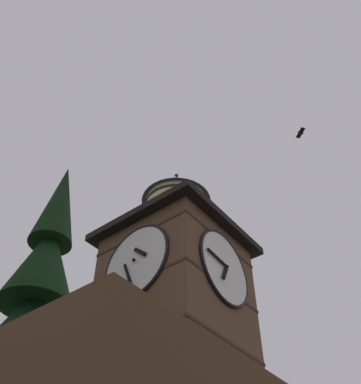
{
  "coord_description": "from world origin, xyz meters",
  "views": [
    {
      "loc": [
        12.11,
        7.3,
        2.06
      ],
      "look_at": [
        2.61,
        -0.11,
        13.68
      ],
      "focal_mm": 42.84,
      "sensor_mm": 36.0,
      "label": 1
    }
  ],
  "objects": [
    {
      "name": "flying_bird_high",
      "position": [
        -0.57,
        3.83,
        17.22
      ],
      "size": [
        0.48,
        0.55,
        0.14
      ],
      "color": "black"
    },
    {
      "name": "clock_tower",
      "position": [
        2.26,
        -0.57,
        10.4
      ],
      "size": [
        4.38,
        4.38,
        8.16
      ],
      "color": "brown",
      "rests_on": "building_main"
    }
  ]
}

